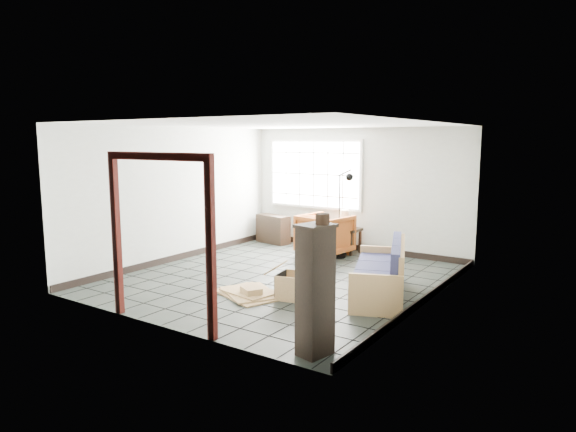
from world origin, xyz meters
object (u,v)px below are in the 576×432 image
Objects in this scene: armchair at (325,233)px; side_table at (348,233)px; tall_shelf at (315,289)px; futon_sofa at (383,277)px.

armchair is 0.53m from side_table.
armchair is 0.65× the size of tall_shelf.
tall_shelf is (2.37, -4.35, 0.27)m from armchair.
side_table is 5.24m from tall_shelf.
armchair reaches higher than side_table.
armchair is 1.79× the size of side_table.
futon_sofa is 2.17× the size of armchair.
tall_shelf is at bearing 127.07° from armchair.
tall_shelf is at bearing -105.34° from futon_sofa.
side_table is at bearing 126.25° from tall_shelf.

